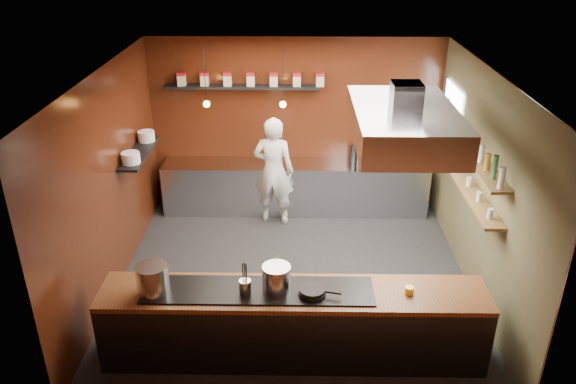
{
  "coord_description": "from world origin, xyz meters",
  "views": [
    {
      "loc": [
        0.03,
        -6.81,
        4.67
      ],
      "look_at": [
        -0.1,
        0.4,
        1.2
      ],
      "focal_mm": 35.0,
      "sensor_mm": 36.0,
      "label": 1
    }
  ],
  "objects_px": {
    "stockpot_large": "(153,279)",
    "stockpot_small": "(277,278)",
    "chef": "(274,171)",
    "espresso_machine": "(377,151)",
    "extractor_hood": "(404,124)"
  },
  "relations": [
    {
      "from": "stockpot_small",
      "to": "chef",
      "type": "bearing_deg",
      "value": 92.89
    },
    {
      "from": "stockpot_large",
      "to": "espresso_machine",
      "type": "height_order",
      "value": "espresso_machine"
    },
    {
      "from": "stockpot_large",
      "to": "stockpot_small",
      "type": "xyz_separation_m",
      "value": [
        1.37,
        0.08,
        -0.02
      ]
    },
    {
      "from": "stockpot_large",
      "to": "chef",
      "type": "relative_size",
      "value": 0.19
    },
    {
      "from": "extractor_hood",
      "to": "stockpot_small",
      "type": "relative_size",
      "value": 6.24
    },
    {
      "from": "extractor_hood",
      "to": "stockpot_small",
      "type": "height_order",
      "value": "extractor_hood"
    },
    {
      "from": "extractor_hood",
      "to": "espresso_machine",
      "type": "distance_m",
      "value": 2.99
    },
    {
      "from": "stockpot_large",
      "to": "stockpot_small",
      "type": "height_order",
      "value": "stockpot_large"
    },
    {
      "from": "stockpot_small",
      "to": "espresso_machine",
      "type": "distance_m",
      "value": 4.16
    },
    {
      "from": "extractor_hood",
      "to": "espresso_machine",
      "type": "xyz_separation_m",
      "value": [
        0.11,
        2.65,
        -1.39
      ]
    },
    {
      "from": "espresso_machine",
      "to": "chef",
      "type": "distance_m",
      "value": 1.84
    },
    {
      "from": "stockpot_large",
      "to": "chef",
      "type": "bearing_deg",
      "value": 70.75
    },
    {
      "from": "stockpot_large",
      "to": "chef",
      "type": "distance_m",
      "value": 3.64
    },
    {
      "from": "stockpot_small",
      "to": "extractor_hood",
      "type": "bearing_deg",
      "value": 38.56
    },
    {
      "from": "extractor_hood",
      "to": "espresso_machine",
      "type": "height_order",
      "value": "extractor_hood"
    }
  ]
}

